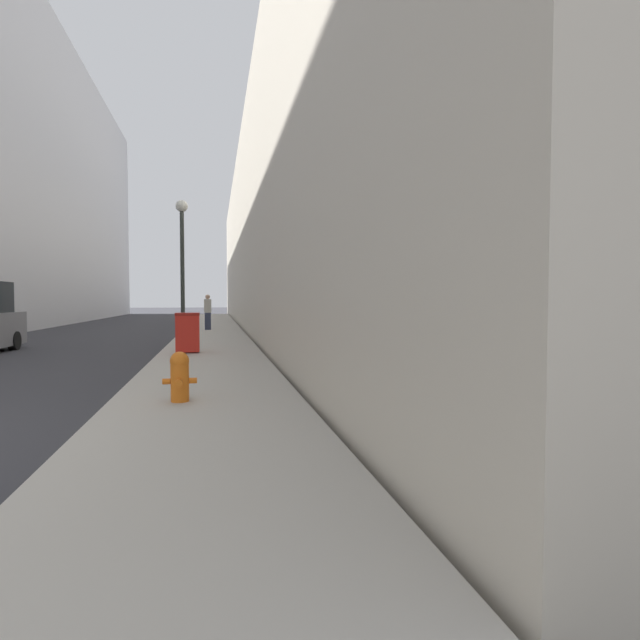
{
  "coord_description": "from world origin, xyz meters",
  "views": [
    {
      "loc": [
        5.32,
        -6.0,
        1.75
      ],
      "look_at": [
        9.87,
        15.53,
        0.82
      ],
      "focal_mm": 28.0,
      "sensor_mm": 36.0,
      "label": 1
    }
  ],
  "objects_px": {
    "pedestrian_on_sidewalk": "(208,312)",
    "lamppost": "(182,253)",
    "fire_hydrant": "(180,375)",
    "trash_bin": "(188,332)"
  },
  "relations": [
    {
      "from": "fire_hydrant",
      "to": "lamppost",
      "type": "relative_size",
      "value": 0.14
    },
    {
      "from": "fire_hydrant",
      "to": "trash_bin",
      "type": "distance_m",
      "value": 7.27
    },
    {
      "from": "lamppost",
      "to": "pedestrian_on_sidewalk",
      "type": "bearing_deg",
      "value": 82.2
    },
    {
      "from": "trash_bin",
      "to": "pedestrian_on_sidewalk",
      "type": "bearing_deg",
      "value": 87.78
    },
    {
      "from": "pedestrian_on_sidewalk",
      "to": "lamppost",
      "type": "bearing_deg",
      "value": -97.8
    },
    {
      "from": "fire_hydrant",
      "to": "trash_bin",
      "type": "relative_size",
      "value": 0.66
    },
    {
      "from": "fire_hydrant",
      "to": "pedestrian_on_sidewalk",
      "type": "bearing_deg",
      "value": 89.44
    },
    {
      "from": "trash_bin",
      "to": "pedestrian_on_sidewalk",
      "type": "height_order",
      "value": "pedestrian_on_sidewalk"
    },
    {
      "from": "trash_bin",
      "to": "pedestrian_on_sidewalk",
      "type": "relative_size",
      "value": 0.65
    },
    {
      "from": "trash_bin",
      "to": "lamppost",
      "type": "height_order",
      "value": "lamppost"
    }
  ]
}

